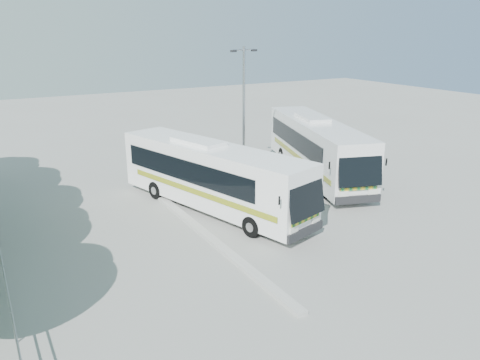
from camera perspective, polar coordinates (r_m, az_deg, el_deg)
ground at (r=20.42m, az=2.60°, el=-6.28°), size 100.00×100.00×0.00m
kerb_divider at (r=21.01m, az=-5.68°, el=-5.42°), size 0.40×16.00×0.15m
coach_main at (r=22.37m, az=-3.43°, el=0.59°), size 5.26×11.49×3.14m
coach_adjacent at (r=28.02m, az=9.34°, el=4.06°), size 5.87×11.85×3.25m
lamppost at (r=26.63m, az=0.47°, el=8.76°), size 1.83×0.52×7.50m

